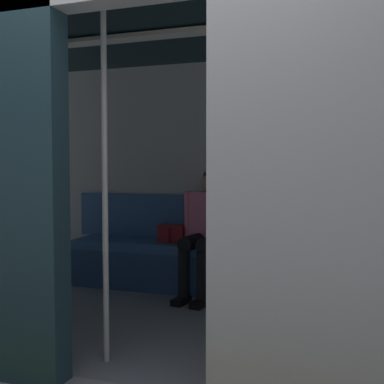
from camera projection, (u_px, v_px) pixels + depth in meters
train_car at (194, 122)px, 3.52m from camera, size 6.40×2.59×2.36m
bench_seat at (232, 258)px, 4.48m from camera, size 3.28×0.44×0.47m
person_seated at (208, 223)px, 4.48m from camera, size 0.55×0.71×1.20m
handbag at (172, 233)px, 4.72m from camera, size 0.26×0.15×0.17m
book at (247, 244)px, 4.50m from camera, size 0.16×0.23×0.03m
grab_pole_door at (105, 183)px, 2.94m from camera, size 0.04×0.04×2.22m
grab_pole_far at (220, 185)px, 2.71m from camera, size 0.04×0.04×2.22m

